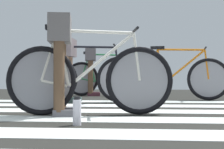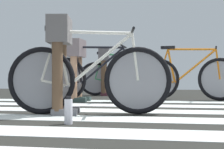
{
  "view_description": "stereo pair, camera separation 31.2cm",
  "coord_description": "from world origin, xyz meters",
  "px_view_note": "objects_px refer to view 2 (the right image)",
  "views": [
    {
      "loc": [
        0.3,
        -3.63,
        0.41
      ],
      "look_at": [
        0.01,
        0.06,
        0.44
      ],
      "focal_mm": 53.7,
      "sensor_mm": 36.0,
      "label": 1
    },
    {
      "loc": [
        0.62,
        -3.63,
        0.41
      ],
      "look_at": [
        0.01,
        0.06,
        0.44
      ],
      "focal_mm": 53.7,
      "sensor_mm": 36.0,
      "label": 2
    }
  ],
  "objects_px": {
    "bicycle_3_of_4": "(188,78)",
    "cyclist_4_of_4": "(104,65)",
    "bicycle_1_of_4": "(89,78)",
    "cyclist_1_of_4": "(60,52)",
    "bicycle_4_of_4": "(119,77)",
    "water_bottle": "(68,111)",
    "bicycle_2_of_4": "(95,78)",
    "cyclist_2_of_4": "(77,61)"
  },
  "relations": [
    {
      "from": "bicycle_1_of_4",
      "to": "cyclist_1_of_4",
      "type": "bearing_deg",
      "value": 180.0
    },
    {
      "from": "cyclist_2_of_4",
      "to": "cyclist_4_of_4",
      "type": "height_order",
      "value": "cyclist_4_of_4"
    },
    {
      "from": "bicycle_1_of_4",
      "to": "bicycle_2_of_4",
      "type": "height_order",
      "value": "same"
    },
    {
      "from": "bicycle_4_of_4",
      "to": "cyclist_4_of_4",
      "type": "bearing_deg",
      "value": -180.0
    },
    {
      "from": "bicycle_1_of_4",
      "to": "cyclist_1_of_4",
      "type": "height_order",
      "value": "cyclist_1_of_4"
    },
    {
      "from": "bicycle_1_of_4",
      "to": "water_bottle",
      "type": "distance_m",
      "value": 0.8
    },
    {
      "from": "bicycle_1_of_4",
      "to": "cyclist_2_of_4",
      "type": "xyz_separation_m",
      "value": [
        -0.63,
        1.76,
        0.26
      ]
    },
    {
      "from": "water_bottle",
      "to": "bicycle_4_of_4",
      "type": "bearing_deg",
      "value": 92.7
    },
    {
      "from": "cyclist_4_of_4",
      "to": "bicycle_3_of_4",
      "type": "bearing_deg",
      "value": -42.65
    },
    {
      "from": "bicycle_2_of_4",
      "to": "cyclist_2_of_4",
      "type": "distance_m",
      "value": 0.41
    },
    {
      "from": "bicycle_4_of_4",
      "to": "water_bottle",
      "type": "distance_m",
      "value": 4.38
    },
    {
      "from": "cyclist_4_of_4",
      "to": "water_bottle",
      "type": "bearing_deg",
      "value": -90.73
    },
    {
      "from": "bicycle_2_of_4",
      "to": "bicycle_4_of_4",
      "type": "relative_size",
      "value": 1.0
    },
    {
      "from": "bicycle_3_of_4",
      "to": "water_bottle",
      "type": "relative_size",
      "value": 7.38
    },
    {
      "from": "cyclist_2_of_4",
      "to": "water_bottle",
      "type": "xyz_separation_m",
      "value": [
        0.62,
        -2.51,
        -0.54
      ]
    },
    {
      "from": "bicycle_4_of_4",
      "to": "bicycle_2_of_4",
      "type": "bearing_deg",
      "value": -100.77
    },
    {
      "from": "bicycle_4_of_4",
      "to": "water_bottle",
      "type": "xyz_separation_m",
      "value": [
        0.21,
        -4.37,
        -0.27
      ]
    },
    {
      "from": "cyclist_2_of_4",
      "to": "bicycle_3_of_4",
      "type": "distance_m",
      "value": 1.92
    },
    {
      "from": "bicycle_3_of_4",
      "to": "bicycle_4_of_4",
      "type": "distance_m",
      "value": 1.85
    },
    {
      "from": "cyclist_1_of_4",
      "to": "bicycle_2_of_4",
      "type": "distance_m",
      "value": 1.83
    },
    {
      "from": "cyclist_2_of_4",
      "to": "cyclist_4_of_4",
      "type": "xyz_separation_m",
      "value": [
        0.11,
        1.82,
        0.01
      ]
    },
    {
      "from": "cyclist_2_of_4",
      "to": "cyclist_1_of_4",
      "type": "bearing_deg",
      "value": -78.51
    },
    {
      "from": "bicycle_2_of_4",
      "to": "water_bottle",
      "type": "distance_m",
      "value": 2.54
    },
    {
      "from": "cyclist_2_of_4",
      "to": "water_bottle",
      "type": "bearing_deg",
      "value": -74.57
    },
    {
      "from": "cyclist_2_of_4",
      "to": "bicycle_4_of_4",
      "type": "relative_size",
      "value": 0.58
    },
    {
      "from": "water_bottle",
      "to": "bicycle_1_of_4",
      "type": "bearing_deg",
      "value": 89.74
    },
    {
      "from": "bicycle_4_of_4",
      "to": "bicycle_1_of_4",
      "type": "bearing_deg",
      "value": -94.2
    },
    {
      "from": "cyclist_1_of_4",
      "to": "water_bottle",
      "type": "xyz_separation_m",
      "value": [
        0.3,
        -0.7,
        -0.55
      ]
    },
    {
      "from": "cyclist_2_of_4",
      "to": "cyclist_4_of_4",
      "type": "distance_m",
      "value": 1.82
    },
    {
      "from": "bicycle_4_of_4",
      "to": "water_bottle",
      "type": "bearing_deg",
      "value": -94.81
    },
    {
      "from": "water_bottle",
      "to": "cyclist_2_of_4",
      "type": "bearing_deg",
      "value": 103.93
    },
    {
      "from": "cyclist_2_of_4",
      "to": "cyclist_4_of_4",
      "type": "relative_size",
      "value": 0.98
    },
    {
      "from": "cyclist_2_of_4",
      "to": "water_bottle",
      "type": "height_order",
      "value": "cyclist_2_of_4"
    },
    {
      "from": "bicycle_1_of_4",
      "to": "cyclist_1_of_4",
      "type": "xyz_separation_m",
      "value": [
        -0.31,
        -0.05,
        0.28
      ]
    },
    {
      "from": "bicycle_1_of_4",
      "to": "cyclist_1_of_4",
      "type": "relative_size",
      "value": 1.68
    },
    {
      "from": "bicycle_1_of_4",
      "to": "cyclist_4_of_4",
      "type": "height_order",
      "value": "cyclist_4_of_4"
    },
    {
      "from": "bicycle_3_of_4",
      "to": "water_bottle",
      "type": "xyz_separation_m",
      "value": [
        -1.17,
        -3.14,
        -0.27
      ]
    },
    {
      "from": "bicycle_2_of_4",
      "to": "cyclist_2_of_4",
      "type": "height_order",
      "value": "cyclist_2_of_4"
    },
    {
      "from": "bicycle_4_of_4",
      "to": "water_bottle",
      "type": "relative_size",
      "value": 7.38
    },
    {
      "from": "bicycle_1_of_4",
      "to": "cyclist_4_of_4",
      "type": "xyz_separation_m",
      "value": [
        -0.52,
        3.58,
        0.27
      ]
    },
    {
      "from": "bicycle_3_of_4",
      "to": "cyclist_4_of_4",
      "type": "height_order",
      "value": "cyclist_4_of_4"
    },
    {
      "from": "cyclist_1_of_4",
      "to": "cyclist_2_of_4",
      "type": "distance_m",
      "value": 1.84
    }
  ]
}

